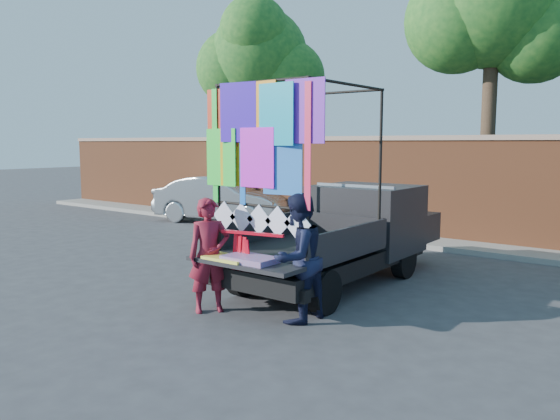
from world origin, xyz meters
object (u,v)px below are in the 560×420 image
Objects in this scene: pickup_truck at (351,232)px; man at (298,258)px; sedan at (223,199)px; woman at (209,255)px.

pickup_truck is 2.96× the size of man.
sedan is (-6.63, 3.66, -0.13)m from pickup_truck.
woman is at bearing -151.44° from sedan.
pickup_truck is 3.02m from woman.
man reaches higher than woman.
pickup_truck is 2.62m from man.
man is at bearing -36.90° from woman.
sedan is 2.59× the size of woman.
woman is 0.94× the size of man.
sedan is at bearing 151.10° from pickup_truck.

